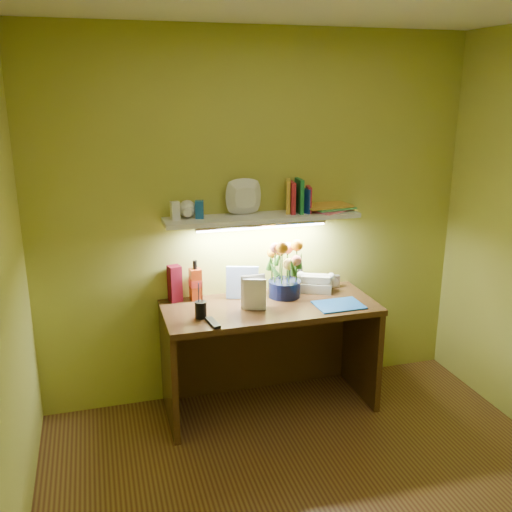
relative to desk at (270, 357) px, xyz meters
The scene contains 13 objects.
desk is the anchor object (origin of this frame).
flower_bouquet 0.60m from the desk, 42.39° to the left, with size 0.24×0.24×0.39m, color #0B1135, non-canonical shape.
telephone 0.62m from the desk, 24.48° to the left, with size 0.22×0.17×0.13m, color white, non-canonical shape.
desk_clock 0.72m from the desk, 21.37° to the left, with size 0.09×0.04×0.09m, color #B8B8BD.
whisky_bottle 0.72m from the desk, 152.25° to the left, with size 0.07×0.07×0.27m, color #A3320E, non-canonical shape.
whisky_box 0.81m from the desk, 157.26° to the left, with size 0.08×0.08×0.25m, color #5A0916.
pen_cup 0.67m from the desk, 169.42° to the right, with size 0.07×0.07×0.18m, color black.
art_card 0.54m from the desk, 127.58° to the left, with size 0.22×0.04×0.22m, color white, non-canonical shape.
tv_remote 0.61m from the desk, 153.92° to the right, with size 0.04×0.16×0.02m, color black.
blue_folder 0.59m from the desk, 17.71° to the right, with size 0.31×0.22×0.01m, color blue.
desk_book_a 0.53m from the desk, behind, with size 0.17×0.02×0.22m, color white.
desk_book_b 0.52m from the desk, behind, with size 0.15×0.02×0.21m, color white.
wall_shelf 0.98m from the desk, 83.52° to the left, with size 1.32×0.32×0.26m.
Camera 1 is at (-1.06, -2.14, 2.11)m, focal length 40.00 mm.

